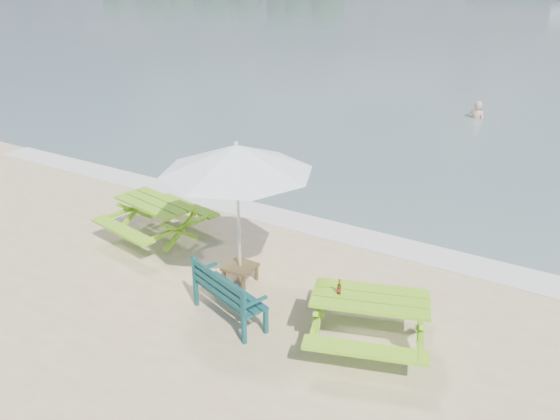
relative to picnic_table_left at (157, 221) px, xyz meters
The scene contains 8 objects.
foam_strip 3.53m from the picnic_table_left, 40.93° to the left, with size 22.00×0.90×0.01m, color silver.
picnic_table_left is the anchor object (origin of this frame).
picnic_table_right 5.35m from the picnic_table_left, 10.97° to the right, with size 2.25×2.37×0.82m.
park_bench 3.45m from the picnic_table_left, 27.27° to the right, with size 1.55×0.93×0.91m.
side_table 2.62m from the picnic_table_left, 12.28° to the right, with size 0.54×0.54×0.34m.
patio_umbrella 3.27m from the picnic_table_left, 12.28° to the right, with size 2.69×2.69×2.62m.
beer_bottle 4.97m from the picnic_table_left, 13.71° to the right, with size 0.06×0.06×0.24m.
swimmer 14.87m from the picnic_table_left, 77.38° to the left, with size 0.67×0.44×1.83m.
Camera 1 is at (5.05, -5.27, 5.20)m, focal length 35.00 mm.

